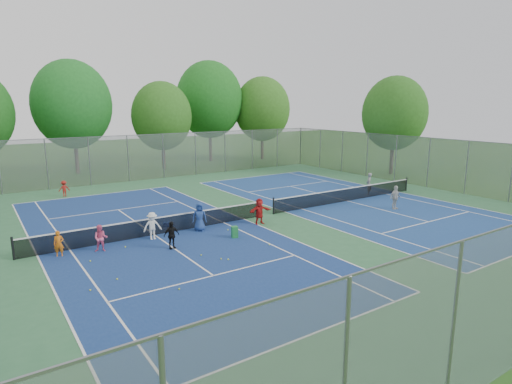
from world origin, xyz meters
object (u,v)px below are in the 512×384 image
Objects in this scene: net_left at (154,227)px; ball_crate at (166,225)px; ball_hopper at (235,232)px; instructor at (369,184)px; net_right at (348,195)px.

net_left is 1.58m from ball_crate.
ball_crate is at bearing 45.36° from net_left.
ball_crate is at bearing 119.80° from ball_hopper.
instructor reaches higher than ball_hopper.
instructor is at bearing -1.65° from ball_crate.
ball_crate is 0.52× the size of ball_hopper.
ball_hopper is at bearing -60.20° from ball_crate.
instructor is (15.75, -0.45, 0.69)m from ball_crate.
net_left is 21.67× the size of ball_hopper.
ball_crate is 15.77m from instructor.
net_left reaches higher than ball_crate.
net_right is 11.09m from ball_hopper.
ball_crate is at bearing 175.14° from net_right.
net_left is 1.00× the size of net_right.
ball_hopper is 0.36× the size of instructor.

